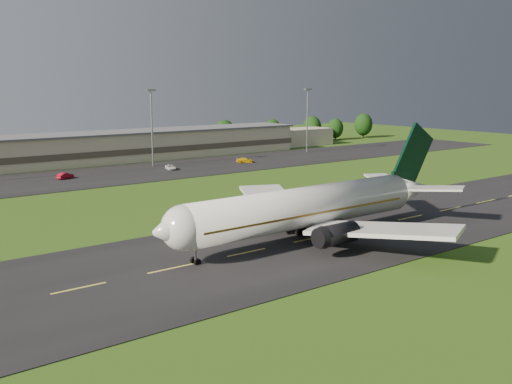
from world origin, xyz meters
TOP-DOWN VIEW (x-y plane):
  - ground at (0.00, 0.00)m, footprint 360.00×360.00m
  - taxiway at (0.00, 0.00)m, footprint 220.00×30.00m
  - apron at (0.00, 72.00)m, footprint 260.00×30.00m
  - airliner at (-11.34, 0.01)m, footprint 51.24×42.18m
  - terminal at (6.40, 96.18)m, footprint 145.00×16.00m
  - light_mast_centre at (5.00, 80.00)m, footprint 2.40×1.20m
  - light_mast_east at (60.00, 80.00)m, footprint 2.40×1.20m
  - tree_line at (31.85, 105.72)m, footprint 198.12×8.77m
  - service_vehicle_b at (-20.97, 72.97)m, footprint 4.49×3.35m
  - service_vehicle_c at (5.52, 71.14)m, footprint 3.16×4.89m
  - service_vehicle_d at (28.53, 70.59)m, footprint 5.15×4.19m

SIDE VIEW (x-z plane):
  - ground at x=0.00m, z-range 0.00..0.00m
  - taxiway at x=0.00m, z-range 0.00..0.10m
  - apron at x=0.00m, z-range 0.00..0.10m
  - service_vehicle_c at x=5.52m, z-range 0.10..1.35m
  - service_vehicle_d at x=28.53m, z-range 0.10..1.50m
  - service_vehicle_b at x=-20.97m, z-range 0.10..1.51m
  - terminal at x=6.40m, z-range -0.21..8.19m
  - airliner at x=-11.34m, z-range -3.13..12.45m
  - tree_line at x=31.85m, z-range 0.00..10.32m
  - light_mast_centre at x=5.00m, z-range 2.56..22.91m
  - light_mast_east at x=60.00m, z-range 2.56..22.91m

